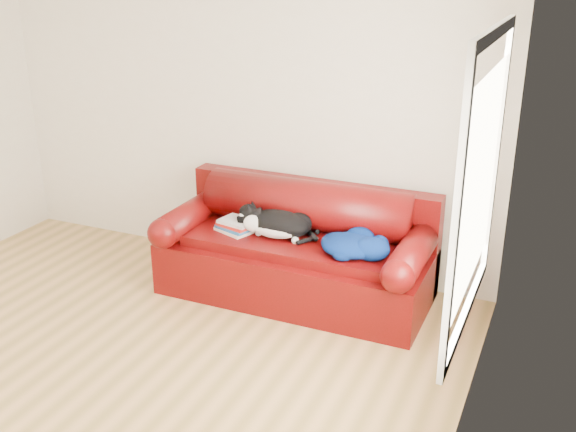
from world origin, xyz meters
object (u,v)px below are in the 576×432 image
sofa_base (295,267)px  book_stack (236,226)px  cat (277,225)px  blanket (354,244)px

sofa_base → book_stack: size_ratio=6.11×
cat → book_stack: bearing=168.7°
cat → sofa_base: bearing=4.8°
cat → blanket: size_ratio=1.26×
blanket → cat: bearing=174.8°
cat → blanket: bearing=-21.4°
book_stack → blanket: size_ratio=0.58×
sofa_base → cat: 0.39m
cat → blanket: cat is taller
sofa_base → book_stack: 0.57m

